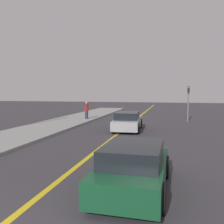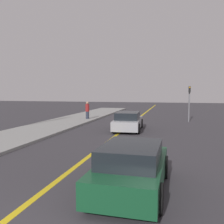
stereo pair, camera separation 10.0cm
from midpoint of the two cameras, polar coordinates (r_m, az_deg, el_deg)
The scene contains 6 objects.
road_center_line at distance 21.34m, azimuth 4.50°, elevation -2.71°, with size 0.20×60.00×0.01m.
sidewalk_left at distance 22.62m, azimuth -9.96°, elevation -2.16°, with size 3.95×35.33×0.15m.
car_near_right_lane at distance 7.14m, azimuth 4.98°, elevation -12.53°, with size 1.92×3.97×1.33m.
car_ahead_center at distance 17.75m, azimuth 3.86°, elevation -2.15°, with size 2.04×4.34×1.31m.
pedestrian_mid_group at distance 23.90m, azimuth -5.53°, elevation 0.41°, with size 0.37×0.37×1.64m.
traffic_light at distance 23.36m, azimuth 17.36°, elevation 2.71°, with size 0.18×0.40×3.22m.
Camera 2 is at (3.44, -2.87, 2.77)m, focal length 40.00 mm.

